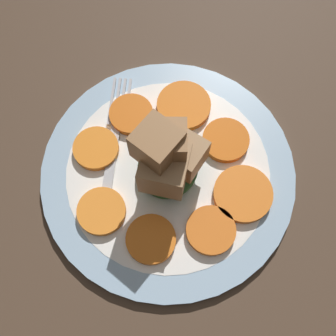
# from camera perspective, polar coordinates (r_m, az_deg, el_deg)

# --- Properties ---
(table_slab) EXTENTS (1.20, 1.20, 0.02)m
(table_slab) POSITION_cam_1_polar(r_m,az_deg,el_deg) (0.51, 0.00, -1.22)
(table_slab) COLOR #4C3828
(table_slab) RESTS_ON ground
(plate) EXTENTS (0.30, 0.30, 0.01)m
(plate) POSITION_cam_1_polar(r_m,az_deg,el_deg) (0.50, 0.00, -0.64)
(plate) COLOR #99B7D1
(plate) RESTS_ON table_slab
(carrot_slice_0) EXTENTS (0.05, 0.05, 0.01)m
(carrot_slice_0) POSITION_cam_1_polar(r_m,az_deg,el_deg) (0.51, -9.73, 2.63)
(carrot_slice_0) COLOR orange
(carrot_slice_0) RESTS_ON plate
(carrot_slice_1) EXTENTS (0.05, 0.05, 0.01)m
(carrot_slice_1) POSITION_cam_1_polar(r_m,az_deg,el_deg) (0.48, -8.99, -5.81)
(carrot_slice_1) COLOR orange
(carrot_slice_1) RESTS_ON plate
(carrot_slice_2) EXTENTS (0.06, 0.06, 0.01)m
(carrot_slice_2) POSITION_cam_1_polar(r_m,az_deg,el_deg) (0.47, -2.42, -9.60)
(carrot_slice_2) COLOR orange
(carrot_slice_2) RESTS_ON plate
(carrot_slice_3) EXTENTS (0.06, 0.06, 0.01)m
(carrot_slice_3) POSITION_cam_1_polar(r_m,az_deg,el_deg) (0.47, 5.82, -8.40)
(carrot_slice_3) COLOR orange
(carrot_slice_3) RESTS_ON plate
(carrot_slice_4) EXTENTS (0.07, 0.07, 0.01)m
(carrot_slice_4) POSITION_cam_1_polar(r_m,az_deg,el_deg) (0.49, 10.11, -3.48)
(carrot_slice_4) COLOR orange
(carrot_slice_4) RESTS_ON plate
(carrot_slice_5) EXTENTS (0.06, 0.06, 0.01)m
(carrot_slice_5) POSITION_cam_1_polar(r_m,az_deg,el_deg) (0.51, 7.81, 3.76)
(carrot_slice_5) COLOR #D45F12
(carrot_slice_5) RESTS_ON plate
(carrot_slice_6) EXTENTS (0.07, 0.07, 0.01)m
(carrot_slice_6) POSITION_cam_1_polar(r_m,az_deg,el_deg) (0.52, 1.65, 8.53)
(carrot_slice_6) COLOR orange
(carrot_slice_6) RESTS_ON plate
(carrot_slice_7) EXTENTS (0.05, 0.05, 0.01)m
(carrot_slice_7) POSITION_cam_1_polar(r_m,az_deg,el_deg) (0.52, -5.00, 7.25)
(carrot_slice_7) COLOR orange
(carrot_slice_7) RESTS_ON plate
(center_pile) EXTENTS (0.08, 0.08, 0.11)m
(center_pile) POSITION_cam_1_polar(r_m,az_deg,el_deg) (0.45, 0.13, 1.28)
(center_pile) COLOR #2D6033
(center_pile) RESTS_ON plate
(fork) EXTENTS (0.19, 0.04, 0.00)m
(fork) POSITION_cam_1_polar(r_m,az_deg,el_deg) (0.51, -7.42, 3.10)
(fork) COLOR #B2B2B7
(fork) RESTS_ON plate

